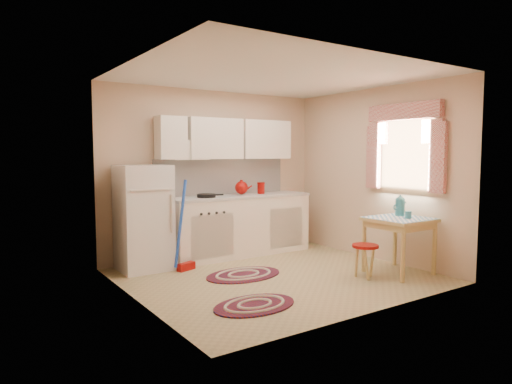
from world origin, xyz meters
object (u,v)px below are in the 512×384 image
(fridge, at_px, (144,218))
(base_cabinets, at_px, (240,226))
(table, at_px, (399,246))
(stool, at_px, (365,261))

(fridge, distance_m, base_cabinets, 1.56)
(base_cabinets, height_order, table, base_cabinets)
(base_cabinets, relative_size, table, 3.12)
(table, height_order, stool, table)
(fridge, bearing_deg, stool, -42.20)
(base_cabinets, bearing_deg, table, -61.59)
(fridge, distance_m, table, 3.37)
(fridge, xyz_separation_m, table, (2.66, -2.03, -0.34))
(fridge, relative_size, table, 1.94)
(base_cabinets, xyz_separation_m, table, (1.13, -2.08, -0.08))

